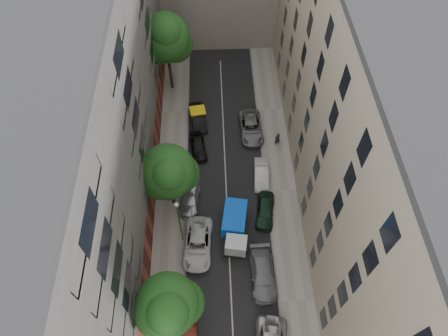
{
  "coord_description": "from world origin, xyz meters",
  "views": [
    {
      "loc": [
        -0.98,
        -20.82,
        34.12
      ],
      "look_at": [
        -0.28,
        -1.22,
        6.0
      ],
      "focal_mm": 32.0,
      "sensor_mm": 36.0,
      "label": 1
    }
  ],
  "objects_px": {
    "car_left_2": "(198,244)",
    "pedestrian": "(277,139)",
    "tree_near": "(169,307)",
    "car_right_1": "(263,274)",
    "tarp_truck": "(235,227)",
    "car_left_1": "(188,333)",
    "tree_mid": "(169,174)",
    "car_right_2": "(265,211)",
    "car_left_4": "(198,146)",
    "lamp_post": "(179,219)",
    "car_right_4": "(251,127)",
    "tree_far": "(167,40)",
    "car_right_3": "(261,174)",
    "car_left_5": "(198,117)",
    "car_left_3": "(190,198)"
  },
  "relations": [
    {
      "from": "car_left_2",
      "to": "pedestrian",
      "type": "bearing_deg",
      "value": 58.17
    },
    {
      "from": "tree_near",
      "to": "car_right_1",
      "type": "bearing_deg",
      "value": 28.97
    },
    {
      "from": "tarp_truck",
      "to": "car_right_1",
      "type": "relative_size",
      "value": 1.04
    },
    {
      "from": "car_left_1",
      "to": "tree_mid",
      "type": "relative_size",
      "value": 0.56
    },
    {
      "from": "car_left_2",
      "to": "car_right_2",
      "type": "height_order",
      "value": "car_left_2"
    },
    {
      "from": "car_left_4",
      "to": "lamp_post",
      "type": "xyz_separation_m",
      "value": [
        -1.4,
        -10.43,
        3.54
      ]
    },
    {
      "from": "car_right_4",
      "to": "tree_far",
      "type": "relative_size",
      "value": 0.52
    },
    {
      "from": "tree_far",
      "to": "car_left_2",
      "type": "bearing_deg",
      "value": -81.66
    },
    {
      "from": "car_right_2",
      "to": "car_right_4",
      "type": "xyz_separation_m",
      "value": [
        -0.59,
        10.4,
        0.03
      ]
    },
    {
      "from": "car_right_3",
      "to": "tree_far",
      "type": "relative_size",
      "value": 0.39
    },
    {
      "from": "car_left_5",
      "to": "tree_near",
      "type": "bearing_deg",
      "value": -103.44
    },
    {
      "from": "car_left_5",
      "to": "tree_far",
      "type": "distance_m",
      "value": 8.91
    },
    {
      "from": "car_left_4",
      "to": "car_right_2",
      "type": "height_order",
      "value": "car_right_2"
    },
    {
      "from": "tarp_truck",
      "to": "lamp_post",
      "type": "height_order",
      "value": "lamp_post"
    },
    {
      "from": "pedestrian",
      "to": "car_left_2",
      "type": "bearing_deg",
      "value": 32.27
    },
    {
      "from": "tarp_truck",
      "to": "tree_far",
      "type": "distance_m",
      "value": 21.28
    },
    {
      "from": "tarp_truck",
      "to": "car_left_3",
      "type": "bearing_deg",
      "value": 149.06
    },
    {
      "from": "car_left_1",
      "to": "car_left_4",
      "type": "height_order",
      "value": "car_left_1"
    },
    {
      "from": "car_left_3",
      "to": "car_right_2",
      "type": "bearing_deg",
      "value": -5.33
    },
    {
      "from": "car_left_2",
      "to": "car_left_3",
      "type": "height_order",
      "value": "car_left_2"
    },
    {
      "from": "car_right_2",
      "to": "car_right_4",
      "type": "height_order",
      "value": "car_right_4"
    },
    {
      "from": "car_left_3",
      "to": "pedestrian",
      "type": "distance_m",
      "value": 11.49
    },
    {
      "from": "car_left_3",
      "to": "tree_far",
      "type": "relative_size",
      "value": 0.43
    },
    {
      "from": "tree_near",
      "to": "car_right_2",
      "type": "bearing_deg",
      "value": 51.65
    },
    {
      "from": "tarp_truck",
      "to": "pedestrian",
      "type": "bearing_deg",
      "value": 73.24
    },
    {
      "from": "car_left_5",
      "to": "tree_mid",
      "type": "height_order",
      "value": "tree_mid"
    },
    {
      "from": "car_left_4",
      "to": "car_left_5",
      "type": "bearing_deg",
      "value": 81.81
    },
    {
      "from": "car_right_2",
      "to": "car_right_3",
      "type": "distance_m",
      "value": 4.2
    },
    {
      "from": "tree_far",
      "to": "car_left_5",
      "type": "bearing_deg",
      "value": -60.83
    },
    {
      "from": "car_left_2",
      "to": "tree_near",
      "type": "bearing_deg",
      "value": -99.42
    },
    {
      "from": "car_right_3",
      "to": "car_left_2",
      "type": "bearing_deg",
      "value": -127.35
    },
    {
      "from": "car_left_3",
      "to": "lamp_post",
      "type": "relative_size",
      "value": 0.66
    },
    {
      "from": "car_left_5",
      "to": "car_right_2",
      "type": "height_order",
      "value": "car_left_5"
    },
    {
      "from": "car_right_1",
      "to": "car_right_2",
      "type": "distance_m",
      "value": 6.25
    },
    {
      "from": "car_left_3",
      "to": "car_right_1",
      "type": "height_order",
      "value": "car_right_1"
    },
    {
      "from": "tree_near",
      "to": "car_left_1",
      "type": "bearing_deg",
      "value": -31.51
    },
    {
      "from": "tree_mid",
      "to": "pedestrian",
      "type": "distance_m",
      "value": 13.51
    },
    {
      "from": "car_left_2",
      "to": "car_left_4",
      "type": "distance_m",
      "value": 11.2
    },
    {
      "from": "tree_mid",
      "to": "lamp_post",
      "type": "distance_m",
      "value": 4.15
    },
    {
      "from": "car_left_4",
      "to": "car_left_2",
      "type": "bearing_deg",
      "value": -98.19
    },
    {
      "from": "tree_far",
      "to": "lamp_post",
      "type": "xyz_separation_m",
      "value": [
        1.64,
        -19.98,
        -2.86
      ]
    },
    {
      "from": "car_left_5",
      "to": "tree_far",
      "type": "xyz_separation_m",
      "value": [
        -3.04,
        5.45,
        6.36
      ]
    },
    {
      "from": "car_right_3",
      "to": "car_left_1",
      "type": "bearing_deg",
      "value": -112.14
    },
    {
      "from": "tarp_truck",
      "to": "car_left_5",
      "type": "height_order",
      "value": "tarp_truck"
    },
    {
      "from": "car_left_1",
      "to": "car_left_5",
      "type": "height_order",
      "value": "car_left_5"
    },
    {
      "from": "car_right_2",
      "to": "tree_mid",
      "type": "relative_size",
      "value": 0.53
    },
    {
      "from": "car_right_1",
      "to": "lamp_post",
      "type": "height_order",
      "value": "lamp_post"
    },
    {
      "from": "car_left_1",
      "to": "tree_far",
      "type": "relative_size",
      "value": 0.43
    },
    {
      "from": "car_left_5",
      "to": "tree_near",
      "type": "distance_m",
      "value": 23.07
    },
    {
      "from": "car_right_4",
      "to": "tree_mid",
      "type": "height_order",
      "value": "tree_mid"
    }
  ]
}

